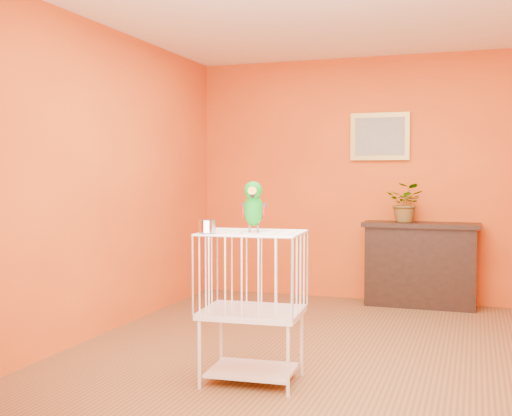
% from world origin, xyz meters
% --- Properties ---
extents(ground, '(4.50, 4.50, 0.00)m').
position_xyz_m(ground, '(0.00, 0.00, 0.00)').
color(ground, brown).
rests_on(ground, ground).
extents(room_shell, '(4.50, 4.50, 4.50)m').
position_xyz_m(room_shell, '(0.00, 0.00, 1.58)').
color(room_shell, '#DB5614').
rests_on(room_shell, ground).
extents(console_cabinet, '(1.16, 0.42, 0.86)m').
position_xyz_m(console_cabinet, '(0.45, 2.05, 0.43)').
color(console_cabinet, black).
rests_on(console_cabinet, ground).
extents(potted_plant, '(0.44, 0.47, 0.31)m').
position_xyz_m(potted_plant, '(0.30, 2.00, 1.02)').
color(potted_plant, '#26722D').
rests_on(potted_plant, console_cabinet).
extents(framed_picture, '(0.62, 0.04, 0.50)m').
position_xyz_m(framed_picture, '(0.00, 2.22, 1.75)').
color(framed_picture, '#A78A3B').
rests_on(framed_picture, room_shell).
extents(birdcage, '(0.67, 0.53, 0.98)m').
position_xyz_m(birdcage, '(-0.38, -0.78, 0.51)').
color(birdcage, white).
rests_on(birdcage, ground).
extents(feed_cup, '(0.11, 0.11, 0.08)m').
position_xyz_m(feed_cup, '(-0.62, -0.95, 1.02)').
color(feed_cup, silver).
rests_on(feed_cup, birdcage).
extents(parrot, '(0.17, 0.30, 0.33)m').
position_xyz_m(parrot, '(-0.38, -0.77, 1.15)').
color(parrot, '#59544C').
rests_on(parrot, birdcage).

